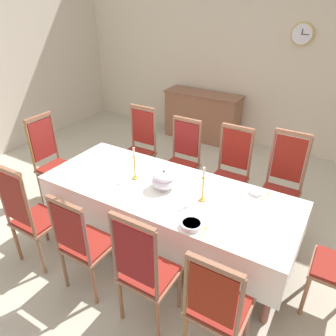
{
  "coord_description": "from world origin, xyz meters",
  "views": [
    {
      "loc": [
        1.48,
        -2.73,
        2.59
      ],
      "look_at": [
        -0.02,
        -0.23,
        0.95
      ],
      "focal_mm": 34.41,
      "sensor_mm": 36.0,
      "label": 1
    }
  ],
  "objects_px": {
    "chair_north_c": "(230,172)",
    "dining_table": "(167,194)",
    "soup_tureen": "(164,179)",
    "bowl_near_left": "(191,224)",
    "chair_south_d": "(217,306)",
    "bowl_near_right": "(256,192)",
    "chair_south_c": "(145,270)",
    "spoon_primary": "(205,229)",
    "chair_north_d": "(282,184)",
    "candlestick_west": "(135,166)",
    "chair_south_a": "(30,215)",
    "sideboard": "(202,116)",
    "spoon_secondary": "(267,195)",
    "chair_north_a": "(139,147)",
    "chair_south_b": "(83,242)",
    "mounted_clock": "(302,34)",
    "chair_north_b": "(182,159)",
    "chair_head_west": "(52,160)",
    "candlestick_east": "(203,187)"
  },
  "relations": [
    {
      "from": "spoon_primary",
      "to": "chair_head_west",
      "type": "bearing_deg",
      "value": 160.87
    },
    {
      "from": "chair_south_a",
      "to": "spoon_primary",
      "type": "xyz_separation_m",
      "value": [
        1.67,
        0.55,
        0.14
      ]
    },
    {
      "from": "bowl_near_left",
      "to": "sideboard",
      "type": "bearing_deg",
      "value": 113.9
    },
    {
      "from": "chair_south_c",
      "to": "chair_south_d",
      "type": "xyz_separation_m",
      "value": [
        0.63,
        0.01,
        -0.03
      ]
    },
    {
      "from": "chair_north_a",
      "to": "chair_south_d",
      "type": "relative_size",
      "value": 1.06
    },
    {
      "from": "chair_north_d",
      "to": "sideboard",
      "type": "height_order",
      "value": "chair_north_d"
    },
    {
      "from": "soup_tureen",
      "to": "bowl_near_left",
      "type": "relative_size",
      "value": 1.34
    },
    {
      "from": "chair_south_a",
      "to": "chair_north_c",
      "type": "relative_size",
      "value": 1.04
    },
    {
      "from": "bowl_near_right",
      "to": "chair_south_a",
      "type": "bearing_deg",
      "value": -144.45
    },
    {
      "from": "spoon_secondary",
      "to": "chair_south_a",
      "type": "bearing_deg",
      "value": -136.68
    },
    {
      "from": "chair_south_b",
      "to": "chair_south_d",
      "type": "bearing_deg",
      "value": -0.03
    },
    {
      "from": "chair_north_a",
      "to": "chair_south_c",
      "type": "height_order",
      "value": "chair_south_c"
    },
    {
      "from": "chair_north_b",
      "to": "chair_north_a",
      "type": "bearing_deg",
      "value": -0.21
    },
    {
      "from": "chair_north_a",
      "to": "spoon_primary",
      "type": "xyz_separation_m",
      "value": [
        1.67,
        -1.33,
        0.15
      ]
    },
    {
      "from": "chair_south_c",
      "to": "spoon_secondary",
      "type": "xyz_separation_m",
      "value": [
        0.59,
        1.36,
        0.14
      ]
    },
    {
      "from": "candlestick_west",
      "to": "bowl_near_right",
      "type": "relative_size",
      "value": 2.58
    },
    {
      "from": "soup_tureen",
      "to": "bowl_near_right",
      "type": "height_order",
      "value": "soup_tureen"
    },
    {
      "from": "chair_south_a",
      "to": "spoon_secondary",
      "type": "xyz_separation_m",
      "value": [
        1.98,
        1.36,
        0.14
      ]
    },
    {
      "from": "dining_table",
      "to": "spoon_primary",
      "type": "distance_m",
      "value": 0.75
    },
    {
      "from": "chair_north_b",
      "to": "candlestick_east",
      "type": "bearing_deg",
      "value": 128.49
    },
    {
      "from": "chair_south_d",
      "to": "chair_south_c",
      "type": "bearing_deg",
      "value": -179.54
    },
    {
      "from": "chair_south_b",
      "to": "mounted_clock",
      "type": "bearing_deg",
      "value": 78.19
    },
    {
      "from": "chair_south_d",
      "to": "bowl_near_right",
      "type": "bearing_deg",
      "value": 96.39
    },
    {
      "from": "spoon_secondary",
      "to": "spoon_primary",
      "type": "bearing_deg",
      "value": -102.26
    },
    {
      "from": "dining_table",
      "to": "spoon_secondary",
      "type": "relative_size",
      "value": 15.4
    },
    {
      "from": "chair_south_b",
      "to": "candlestick_west",
      "type": "distance_m",
      "value": 0.99
    },
    {
      "from": "chair_north_d",
      "to": "spoon_primary",
      "type": "height_order",
      "value": "chair_north_d"
    },
    {
      "from": "dining_table",
      "to": "chair_head_west",
      "type": "height_order",
      "value": "chair_head_west"
    },
    {
      "from": "chair_north_b",
      "to": "bowl_near_left",
      "type": "distance_m",
      "value": 1.6
    },
    {
      "from": "chair_south_c",
      "to": "spoon_primary",
      "type": "height_order",
      "value": "chair_south_c"
    },
    {
      "from": "spoon_primary",
      "to": "spoon_secondary",
      "type": "xyz_separation_m",
      "value": [
        0.31,
        0.82,
        0.0
      ]
    },
    {
      "from": "chair_north_b",
      "to": "chair_head_west",
      "type": "distance_m",
      "value": 1.72
    },
    {
      "from": "candlestick_west",
      "to": "mounted_clock",
      "type": "bearing_deg",
      "value": 73.49
    },
    {
      "from": "chair_south_d",
      "to": "sideboard",
      "type": "relative_size",
      "value": 0.77
    },
    {
      "from": "chair_south_c",
      "to": "candlestick_east",
      "type": "relative_size",
      "value": 3.15
    },
    {
      "from": "chair_north_c",
      "to": "dining_table",
      "type": "bearing_deg",
      "value": 69.26
    },
    {
      "from": "chair_north_a",
      "to": "bowl_near_left",
      "type": "relative_size",
      "value": 5.85
    },
    {
      "from": "dining_table",
      "to": "chair_north_c",
      "type": "height_order",
      "value": "chair_north_c"
    },
    {
      "from": "sideboard",
      "to": "chair_south_a",
      "type": "bearing_deg",
      "value": 88.94
    },
    {
      "from": "soup_tureen",
      "to": "bowl_near_right",
      "type": "bearing_deg",
      "value": 24.56
    },
    {
      "from": "chair_north_c",
      "to": "bowl_near_right",
      "type": "distance_m",
      "value": 0.74
    },
    {
      "from": "candlestick_east",
      "to": "bowl_near_right",
      "type": "xyz_separation_m",
      "value": [
        0.43,
        0.4,
        -0.13
      ]
    },
    {
      "from": "mounted_clock",
      "to": "bowl_near_left",
      "type": "bearing_deg",
      "value": -90.24
    },
    {
      "from": "chair_north_d",
      "to": "candlestick_west",
      "type": "distance_m",
      "value": 1.71
    },
    {
      "from": "dining_table",
      "to": "chair_north_b",
      "type": "bearing_deg",
      "value": 109.55
    },
    {
      "from": "chair_north_d",
      "to": "mounted_clock",
      "type": "height_order",
      "value": "mounted_clock"
    },
    {
      "from": "chair_south_a",
      "to": "chair_south_d",
      "type": "relative_size",
      "value": 1.09
    },
    {
      "from": "mounted_clock",
      "to": "bowl_near_right",
      "type": "bearing_deg",
      "value": -83.44
    },
    {
      "from": "chair_south_d",
      "to": "bowl_near_right",
      "type": "distance_m",
      "value": 1.35
    },
    {
      "from": "chair_north_b",
      "to": "chair_south_c",
      "type": "height_order",
      "value": "chair_south_c"
    }
  ]
}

